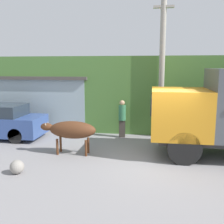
{
  "coord_description": "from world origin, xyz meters",
  "views": [
    {
      "loc": [
        -0.27,
        -8.76,
        3.25
      ],
      "look_at": [
        -1.7,
        0.68,
        1.6
      ],
      "focal_mm": 42.0,
      "sensor_mm": 36.0,
      "label": 1
    }
  ],
  "objects_px": {
    "brown_cow": "(71,130)",
    "pedestrian_on_hill": "(122,117)",
    "roadside_rock": "(17,167)",
    "utility_pole": "(162,63)"
  },
  "relations": [
    {
      "from": "brown_cow",
      "to": "pedestrian_on_hill",
      "type": "height_order",
      "value": "pedestrian_on_hill"
    },
    {
      "from": "brown_cow",
      "to": "roadside_rock",
      "type": "distance_m",
      "value": 2.44
    },
    {
      "from": "brown_cow",
      "to": "utility_pole",
      "type": "relative_size",
      "value": 0.32
    },
    {
      "from": "utility_pole",
      "to": "roadside_rock",
      "type": "xyz_separation_m",
      "value": [
        -4.46,
        -5.1,
        -3.2
      ]
    },
    {
      "from": "pedestrian_on_hill",
      "to": "utility_pole",
      "type": "distance_m",
      "value": 3.03
    },
    {
      "from": "pedestrian_on_hill",
      "to": "utility_pole",
      "type": "height_order",
      "value": "utility_pole"
    },
    {
      "from": "brown_cow",
      "to": "pedestrian_on_hill",
      "type": "distance_m",
      "value": 3.1
    },
    {
      "from": "pedestrian_on_hill",
      "to": "utility_pole",
      "type": "xyz_separation_m",
      "value": [
        1.75,
        0.39,
        2.45
      ]
    },
    {
      "from": "utility_pole",
      "to": "pedestrian_on_hill",
      "type": "bearing_deg",
      "value": -167.3
    },
    {
      "from": "roadside_rock",
      "to": "utility_pole",
      "type": "bearing_deg",
      "value": 48.81
    }
  ]
}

